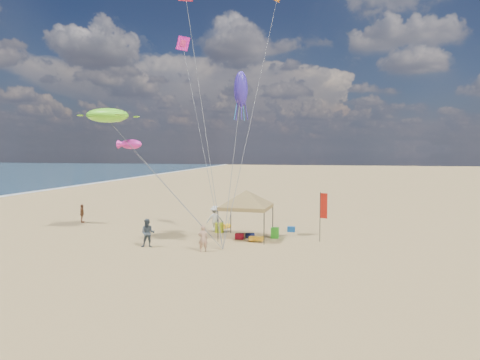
{
  "coord_description": "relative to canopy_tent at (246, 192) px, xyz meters",
  "views": [
    {
      "loc": [
        5.77,
        -23.85,
        5.96
      ],
      "look_at": [
        0.0,
        3.0,
        4.0
      ],
      "focal_mm": 32.28,
      "sensor_mm": 36.0,
      "label": 1
    }
  ],
  "objects": [
    {
      "name": "turtle_kite",
      "position": [
        -9.01,
        -1.73,
        5.06
      ],
      "size": [
        3.13,
        2.66,
        0.94
      ],
      "primitive_type": "ellipsoid",
      "rotation": [
        0.0,
        0.0,
        0.15
      ],
      "color": "#76FF29",
      "rests_on": "ground"
    },
    {
      "name": "feather_flag",
      "position": [
        4.99,
        -0.03,
        -0.98
      ],
      "size": [
        0.47,
        0.18,
        3.23
      ],
      "color": "black",
      "rests_on": "ground"
    },
    {
      "name": "person_near_a",
      "position": [
        -1.75,
        -4.13,
        -2.36
      ],
      "size": [
        0.65,
        0.52,
        1.55
      ],
      "primitive_type": "imported",
      "rotation": [
        0.0,
        0.0,
        3.43
      ],
      "color": "tan",
      "rests_on": "ground"
    },
    {
      "name": "cooler_blue",
      "position": [
        2.71,
        3.02,
        -2.94
      ],
      "size": [
        0.54,
        0.38,
        0.38
      ],
      "primitive_type": "cube",
      "color": "#124A93",
      "rests_on": "ground"
    },
    {
      "name": "chair_yellow",
      "position": [
        -2.31,
        1.67,
        -2.78
      ],
      "size": [
        0.5,
        0.5,
        0.7
      ],
      "primitive_type": "cube",
      "color": "#D8F91B",
      "rests_on": "ground"
    },
    {
      "name": "stunt_kite_pink",
      "position": [
        -7.99,
        10.32,
        12.5
      ],
      "size": [
        1.19,
        1.32,
        1.13
      ],
      "primitive_type": "cube",
      "rotation": [
        0.44,
        0.0,
        0.92
      ],
      "color": "#FE1CC6",
      "rests_on": "ground"
    },
    {
      "name": "ground",
      "position": [
        -0.21,
        -4.05,
        -3.13
      ],
      "size": [
        280.0,
        280.0,
        0.0
      ],
      "primitive_type": "plane",
      "color": "tan",
      "rests_on": "ground"
    },
    {
      "name": "beach_cart",
      "position": [
        0.81,
        -0.81,
        -2.93
      ],
      "size": [
        0.9,
        0.5,
        0.24
      ],
      "primitive_type": "cube",
      "color": "orange",
      "rests_on": "ground"
    },
    {
      "name": "person_near_c",
      "position": [
        -2.68,
        1.86,
        -2.18
      ],
      "size": [
        1.36,
        0.99,
        1.89
      ],
      "primitive_type": "imported",
      "rotation": [
        0.0,
        0.0,
        3.4
      ],
      "color": "silver",
      "rests_on": "ground"
    },
    {
      "name": "chair_green",
      "position": [
        1.84,
        0.61,
        -2.78
      ],
      "size": [
        0.5,
        0.5,
        0.7
      ],
      "primitive_type": "cube",
      "color": "green",
      "rests_on": "ground"
    },
    {
      "name": "canopy_tent",
      "position": [
        0.0,
        0.0,
        0.0
      ],
      "size": [
        6.1,
        6.1,
        3.76
      ],
      "color": "black",
      "rests_on": "ground"
    },
    {
      "name": "bag_orange",
      "position": [
        -2.2,
        3.32,
        -2.95
      ],
      "size": [
        0.54,
        0.69,
        0.36
      ],
      "primitive_type": "cylinder",
      "rotation": [
        0.0,
        1.57,
        1.22
      ],
      "color": "#FFB80E",
      "rests_on": "ground"
    },
    {
      "name": "person_near_b",
      "position": [
        -5.36,
        -3.76,
        -2.26
      ],
      "size": [
        0.99,
        0.86,
        1.75
      ],
      "primitive_type": "imported",
      "rotation": [
        0.0,
        0.0,
        0.26
      ],
      "color": "#364149",
      "rests_on": "ground"
    },
    {
      "name": "person_far_a",
      "position": [
        -14.32,
        3.39,
        -2.38
      ],
      "size": [
        0.7,
        0.95,
        1.51
      ],
      "primitive_type": "imported",
      "rotation": [
        0.0,
        0.0,
        2.0
      ],
      "color": "#9F5F3D",
      "rests_on": "ground"
    },
    {
      "name": "crate_grey",
      "position": [
        0.95,
        -0.74,
        -2.99
      ],
      "size": [
        0.34,
        0.3,
        0.28
      ],
      "primitive_type": "cube",
      "color": "slate",
      "rests_on": "ground"
    },
    {
      "name": "cooler_red",
      "position": [
        -0.42,
        -0.24,
        -2.94
      ],
      "size": [
        0.54,
        0.38,
        0.38
      ],
      "primitive_type": "cube",
      "color": "#B60E22",
      "rests_on": "ground"
    },
    {
      "name": "fish_kite",
      "position": [
        -8.31,
        0.22,
        3.19
      ],
      "size": [
        1.73,
        1.24,
        0.69
      ],
      "primitive_type": "ellipsoid",
      "rotation": [
        0.0,
        0.0,
        0.33
      ],
      "color": "#EB28AB",
      "rests_on": "ground"
    },
    {
      "name": "bag_navy",
      "position": [
        0.22,
        0.17,
        -2.95
      ],
      "size": [
        0.69,
        0.54,
        0.36
      ],
      "primitive_type": "cylinder",
      "rotation": [
        0.0,
        1.57,
        0.35
      ],
      "color": "#0B1133",
      "rests_on": "ground"
    },
    {
      "name": "squid_kite",
      "position": [
        -0.48,
        0.5,
        6.81
      ],
      "size": [
        1.21,
        1.21,
        2.4
      ],
      "primitive_type": "ellipsoid",
      "rotation": [
        0.0,
        0.0,
        0.41
      ],
      "color": "#3827A7",
      "rests_on": "ground"
    }
  ]
}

